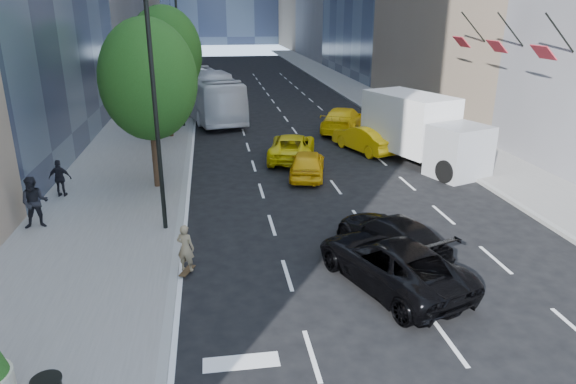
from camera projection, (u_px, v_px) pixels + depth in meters
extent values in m
plane|color=black|center=(364.00, 269.00, 16.41)|extent=(160.00, 160.00, 0.00)
cube|color=slate|center=(158.00, 107.00, 43.04)|extent=(6.00, 120.00, 0.15)
cube|color=slate|center=(376.00, 102.00, 45.73)|extent=(4.00, 120.00, 0.15)
cylinder|color=black|center=(154.00, 93.00, 17.48)|extent=(0.16, 0.16, 10.00)
cylinder|color=black|center=(179.00, 52.00, 34.24)|extent=(0.16, 0.16, 10.00)
cylinder|color=#2E2112|center=(155.00, 153.00, 23.19)|extent=(0.30, 0.30, 3.15)
ellipsoid|color=#1A360E|center=(148.00, 80.00, 22.10)|extent=(4.20, 4.20, 5.25)
cylinder|color=#2E2112|center=(169.00, 110.00, 32.46)|extent=(0.30, 0.30, 3.38)
ellipsoid|color=#1A360E|center=(165.00, 53.00, 31.29)|extent=(4.50, 4.50, 5.62)
cylinder|color=#2E2112|center=(179.00, 85.00, 44.64)|extent=(0.30, 0.30, 2.93)
ellipsoid|color=#1A360E|center=(177.00, 49.00, 43.63)|extent=(3.90, 3.90, 4.88)
cylinder|color=black|center=(190.00, 63.00, 51.82)|extent=(0.14, 0.14, 5.20)
imported|color=black|center=(189.00, 46.00, 51.28)|extent=(2.48, 0.53, 1.00)
cylinder|color=black|center=(560.00, 33.00, 23.13)|extent=(1.75, 0.08, 1.75)
cube|color=maroon|center=(543.00, 52.00, 23.32)|extent=(0.64, 1.30, 0.64)
cylinder|color=black|center=(511.00, 29.00, 26.85)|extent=(1.75, 0.08, 1.75)
cube|color=maroon|center=(497.00, 46.00, 27.05)|extent=(0.64, 1.30, 0.64)
cylinder|color=black|center=(473.00, 27.00, 30.58)|extent=(1.75, 0.08, 1.75)
cube|color=maroon|center=(462.00, 42.00, 30.77)|extent=(0.64, 1.30, 0.64)
imported|color=#806F50|center=(186.00, 251.00, 15.91)|extent=(0.66, 0.56, 1.54)
imported|color=black|center=(391.00, 262.00, 15.30)|extent=(4.13, 5.85, 1.48)
imported|color=black|center=(391.00, 235.00, 17.28)|extent=(3.33, 4.99, 1.34)
imported|color=#EAAD0C|center=(307.00, 164.00, 25.22)|extent=(2.52, 4.31, 1.38)
imported|color=yellow|center=(365.00, 138.00, 29.78)|extent=(3.11, 4.95, 1.54)
imported|color=yellow|center=(292.00, 147.00, 28.24)|extent=(3.44, 5.48, 1.41)
imported|color=yellow|center=(343.00, 120.00, 34.60)|extent=(4.47, 6.09, 1.64)
imported|color=silver|center=(207.00, 94.00, 39.09)|extent=(5.44, 12.85, 3.49)
cube|color=silver|center=(409.00, 122.00, 27.99)|extent=(4.22, 5.72, 3.01)
cube|color=gray|center=(459.00, 151.00, 25.10)|extent=(3.16, 2.95, 2.56)
cylinder|color=black|center=(446.00, 171.00, 24.46)|extent=(0.74, 1.18, 1.11)
cylinder|color=black|center=(481.00, 165.00, 25.49)|extent=(0.74, 1.18, 1.11)
cylinder|color=black|center=(370.00, 144.00, 29.46)|extent=(0.74, 1.18, 1.11)
cylinder|color=black|center=(402.00, 139.00, 30.49)|extent=(0.74, 1.18, 1.11)
imported|color=black|center=(35.00, 203.00, 18.88)|extent=(1.06, 0.88, 1.97)
imported|color=black|center=(60.00, 178.00, 22.15)|extent=(0.99, 0.48, 1.63)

